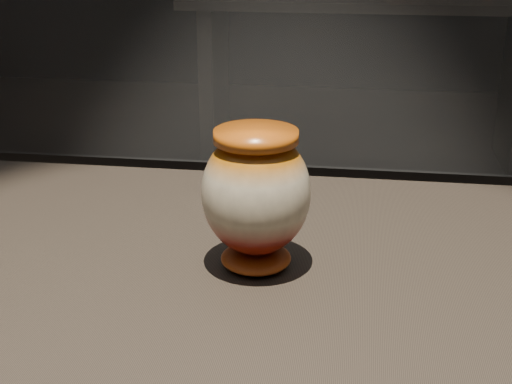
{
  "coord_description": "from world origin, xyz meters",
  "views": [
    {
      "loc": [
        0.29,
        -0.76,
        1.32
      ],
      "look_at": [
        0.17,
        0.05,
        1.0
      ],
      "focal_mm": 50.0,
      "sensor_mm": 36.0,
      "label": 1
    }
  ],
  "objects": [
    {
      "name": "main_vase",
      "position": [
        0.17,
        0.05,
        1.0
      ],
      "size": [
        0.16,
        0.16,
        0.18
      ],
      "rotation": [
        0.0,
        0.0,
        -0.17
      ],
      "color": "maroon",
      "rests_on": "display_plinth"
    },
    {
      "name": "back_shelf",
      "position": [
        0.3,
        3.28,
        0.64
      ],
      "size": [
        2.0,
        0.6,
        0.9
      ],
      "color": "black",
      "rests_on": "ground"
    }
  ]
}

